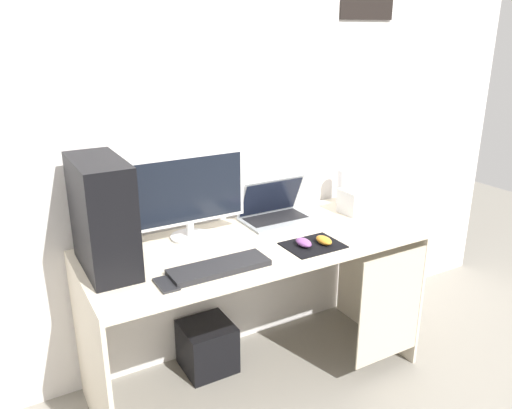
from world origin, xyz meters
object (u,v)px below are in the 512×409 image
(monitor, at_px, (189,196))
(laptop, at_px, (275,212))
(mouse_left, at_px, (304,242))
(speaker, at_px, (344,186))
(mouse_right, at_px, (324,240))
(projector, at_px, (360,201))
(cell_phone, at_px, (166,284))
(subwoofer, at_px, (207,346))
(pc_tower, at_px, (102,215))
(keyboard, at_px, (219,267))

(monitor, relative_size, laptop, 1.56)
(monitor, xyz_separation_m, mouse_left, (0.40, -0.35, -0.19))
(speaker, bearing_deg, mouse_right, -137.21)
(monitor, xyz_separation_m, speaker, (0.95, 0.05, -0.11))
(monitor, height_order, laptop, monitor)
(projector, bearing_deg, cell_phone, -167.23)
(projector, xyz_separation_m, subwoofer, (-0.86, 0.13, -0.70))
(pc_tower, bearing_deg, cell_phone, -60.06)
(keyboard, xyz_separation_m, cell_phone, (-0.24, -0.02, -0.01))
(subwoofer, bearing_deg, monitor, -166.31)
(laptop, bearing_deg, speaker, 4.16)
(speaker, height_order, projector, speaker)
(speaker, xyz_separation_m, cell_phone, (-1.22, -0.43, -0.09))
(laptop, xyz_separation_m, projector, (0.46, -0.13, 0.02))
(keyboard, relative_size, mouse_left, 4.38)
(laptop, bearing_deg, mouse_right, -86.23)
(projector, height_order, mouse_right, projector)
(pc_tower, distance_m, cell_phone, 0.38)
(monitor, bearing_deg, subwoofer, 13.69)
(monitor, height_order, subwoofer, monitor)
(speaker, bearing_deg, mouse_left, -144.26)
(projector, bearing_deg, pc_tower, -179.94)
(pc_tower, relative_size, cell_phone, 3.54)
(monitor, bearing_deg, pc_tower, -164.98)
(monitor, xyz_separation_m, cell_phone, (-0.27, -0.38, -0.21))
(keyboard, distance_m, cell_phone, 0.24)
(mouse_left, distance_m, mouse_right, 0.10)
(laptop, height_order, projector, laptop)
(laptop, height_order, subwoofer, laptop)
(keyboard, xyz_separation_m, mouse_right, (0.53, -0.00, 0.01))
(keyboard, bearing_deg, pc_tower, 147.10)
(mouse_left, bearing_deg, cell_phone, -176.84)
(keyboard, bearing_deg, speaker, 22.89)
(speaker, distance_m, subwoofer, 1.15)
(projector, xyz_separation_m, cell_phone, (-1.20, -0.27, -0.06))
(projector, bearing_deg, keyboard, -165.18)
(pc_tower, xyz_separation_m, monitor, (0.42, 0.11, -0.02))
(monitor, distance_m, laptop, 0.50)
(speaker, distance_m, projector, 0.16)
(laptop, height_order, speaker, laptop)
(speaker, height_order, mouse_right, speaker)
(keyboard, relative_size, subwoofer, 1.64)
(cell_phone, xyz_separation_m, subwoofer, (0.33, 0.40, -0.64))
(laptop, xyz_separation_m, subwoofer, (-0.41, 0.00, -0.68))
(pc_tower, height_order, monitor, pc_tower)
(laptop, relative_size, subwoofer, 1.38)
(laptop, height_order, mouse_left, laptop)
(projector, bearing_deg, monitor, 173.18)
(laptop, relative_size, cell_phone, 2.72)
(cell_phone, bearing_deg, mouse_right, 0.90)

